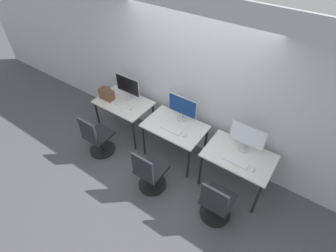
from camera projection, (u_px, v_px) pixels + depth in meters
name	position (u px, v px, depth m)	size (l,w,h in m)	color
ground_plane	(164.00, 166.00, 4.82)	(20.00, 20.00, 0.00)	#4C4C51
wall_back	(191.00, 81.00, 4.38)	(12.00, 0.05, 2.80)	#B7BCC1
desk_left	(124.00, 106.00, 5.09)	(1.06, 0.70, 0.75)	silver
monitor_left	(128.00, 86.00, 4.96)	(0.55, 0.18, 0.47)	#B2B2B7
keyboard_left	(120.00, 104.00, 4.96)	(0.38, 0.14, 0.02)	silver
mouse_left	(131.00, 108.00, 4.86)	(0.06, 0.09, 0.03)	silver
office_chair_left	(97.00, 139.00, 4.85)	(0.48, 0.48, 0.89)	black
desk_center	(175.00, 129.00, 4.59)	(1.06, 0.70, 0.75)	silver
monitor_center	(182.00, 107.00, 4.48)	(0.55, 0.18, 0.47)	#B2B2B7
keyboard_center	(171.00, 129.00, 4.45)	(0.38, 0.14, 0.02)	silver
mouse_center	(185.00, 135.00, 4.33)	(0.06, 0.09, 0.03)	silver
office_chair_center	(150.00, 174.00, 4.25)	(0.48, 0.48, 0.89)	black
desk_right	(238.00, 159.00, 4.08)	(1.06, 0.70, 0.75)	silver
monitor_right	(247.00, 137.00, 3.95)	(0.55, 0.18, 0.47)	#B2B2B7
keyboard_right	(236.00, 161.00, 3.93)	(0.38, 0.14, 0.02)	silver
mouse_right	(253.00, 169.00, 3.80)	(0.06, 0.09, 0.03)	silver
office_chair_right	(216.00, 204.00, 3.85)	(0.48, 0.48, 0.89)	black
handbag	(107.00, 94.00, 5.03)	(0.30, 0.18, 0.25)	brown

